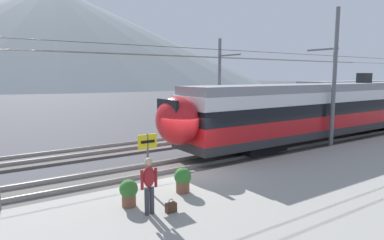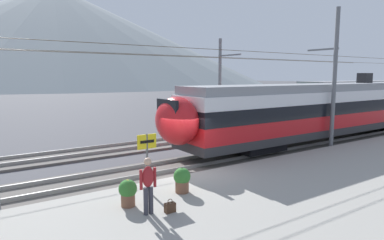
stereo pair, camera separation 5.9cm
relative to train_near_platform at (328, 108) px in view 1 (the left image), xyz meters
The scene contains 13 objects.
ground_plane 12.43m from the train_near_platform, behind, with size 400.00×400.00×0.00m, color #424247.
platform_slab 13.82m from the train_near_platform, 152.75° to the right, with size 120.00×8.53×0.35m, color gray.
track_near 12.35m from the train_near_platform, behind, with size 120.00×3.00×0.28m.
track_far 13.42m from the train_near_platform, 156.57° to the left, with size 120.00×3.00×0.28m.
train_near_platform is the anchor object (origin of this frame).
catenary_mast_mid 3.39m from the train_near_platform, 143.62° to the right, with size 43.62×2.03×8.18m.
catenary_mast_far_side 8.15m from the train_near_platform, 113.74° to the left, with size 43.62×2.52×7.21m.
platform_sign 15.01m from the train_near_platform, 168.72° to the right, with size 0.70×0.08×2.01m.
passenger_walking 16.31m from the train_near_platform, 163.06° to the right, with size 0.53×0.22×1.69m.
handbag_beside_passenger 15.89m from the train_near_platform, 161.63° to the right, with size 0.32×0.18×0.42m.
potted_plant_platform_edge 16.35m from the train_near_platform, 166.35° to the right, with size 0.57×0.57×0.84m.
potted_plant_by_shelter 14.34m from the train_near_platform, 164.87° to the right, with size 0.59×0.59×0.87m.
mountain_central_peak 181.63m from the train_near_platform, 83.17° to the left, with size 219.70×219.70×51.24m, color slate.
Camera 1 is at (-7.61, -11.82, 4.38)m, focal length 31.27 mm.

